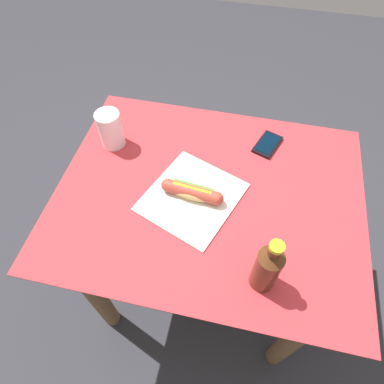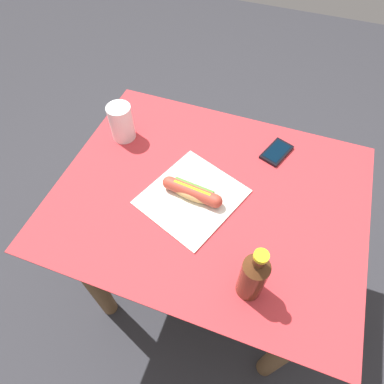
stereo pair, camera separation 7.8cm
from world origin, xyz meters
TOP-DOWN VIEW (x-y plane):
  - ground_plane at (0.00, 0.00)m, footprint 6.00×6.00m
  - dining_table at (0.00, 0.00)m, footprint 0.99×0.79m
  - paper_wrapper at (-0.05, -0.03)m, footprint 0.35×0.37m
  - hot_dog at (-0.05, -0.03)m, footprint 0.21×0.07m
  - cell_phone at (0.17, 0.25)m, footprint 0.11×0.14m
  - soda_bottle at (0.19, -0.26)m, footprint 0.07×0.07m
  - drinking_cup at (-0.38, 0.14)m, footprint 0.08×0.08m

SIDE VIEW (x-z plane):
  - ground_plane at x=0.00m, z-range 0.00..0.00m
  - dining_table at x=0.00m, z-range 0.22..1.00m
  - paper_wrapper at x=-0.05m, z-range 0.78..0.78m
  - cell_phone at x=0.17m, z-range 0.78..0.79m
  - hot_dog at x=-0.05m, z-range 0.78..0.83m
  - drinking_cup at x=-0.38m, z-range 0.78..0.91m
  - soda_bottle at x=0.19m, z-range 0.76..0.98m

